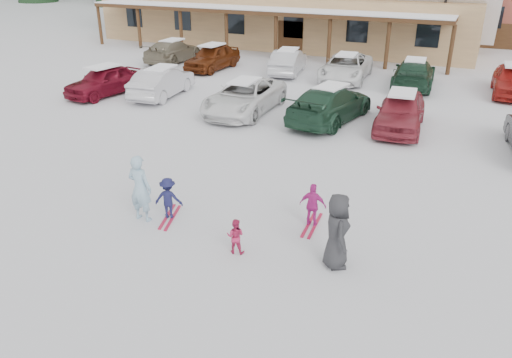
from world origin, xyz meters
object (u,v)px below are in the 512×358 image
at_px(parked_car_1, 162,82).
at_px(parked_car_2, 245,97).
at_px(parked_car_7, 173,51).
at_px(parked_car_9, 288,62).
at_px(parked_car_3, 330,104).
at_px(bystander_dark, 337,231).
at_px(parked_car_10, 346,67).
at_px(parked_car_11, 414,74).
at_px(parked_car_8, 212,57).
at_px(parked_car_0, 104,81).
at_px(lamp_post, 446,0).
at_px(adult_skier, 140,188).
at_px(child_navy, 168,198).
at_px(toddler_red, 235,236).
at_px(child_magenta, 313,205).
at_px(parked_car_4, 400,111).

bearing_deg(parked_car_1, parked_car_2, 165.55).
relative_size(parked_car_7, parked_car_9, 1.12).
bearing_deg(parked_car_9, parked_car_3, 112.67).
relative_size(parked_car_3, parked_car_7, 1.08).
bearing_deg(parked_car_2, bystander_dark, -55.69).
distance_m(parked_car_10, parked_car_11, 3.66).
distance_m(bystander_dark, parked_car_9, 19.50).
bearing_deg(parked_car_8, parked_car_1, -79.85).
distance_m(parked_car_3, parked_car_9, 8.95).
height_order(parked_car_0, parked_car_2, parked_car_0).
xyz_separation_m(lamp_post, adult_skier, (-4.92, -25.32, -2.85)).
bearing_deg(parked_car_0, child_navy, -34.52).
height_order(bystander_dark, parked_car_7, bystander_dark).
bearing_deg(adult_skier, parked_car_8, -66.40).
xyz_separation_m(parked_car_1, parked_car_7, (-4.12, 7.32, -0.02)).
distance_m(child_navy, parked_car_8, 18.41).
height_order(toddler_red, child_navy, child_navy).
bearing_deg(adult_skier, lamp_post, -100.31).
relative_size(parked_car_7, parked_car_8, 1.10).
xyz_separation_m(parked_car_0, parked_car_7, (-1.35, 8.24, -0.02)).
bearing_deg(parked_car_10, adult_skier, -96.56).
bearing_deg(parked_car_11, parked_car_1, 28.42).
bearing_deg(parked_car_9, child_magenta, 103.46).
bearing_deg(parked_car_3, lamp_post, -91.41).
bearing_deg(parked_car_3, parked_car_8, -26.92).
relative_size(child_magenta, parked_car_9, 0.28).
distance_m(child_navy, parked_car_9, 17.77).
distance_m(parked_car_0, parked_car_1, 2.92).
height_order(adult_skier, parked_car_4, adult_skier).
bearing_deg(parked_car_11, child_magenta, 85.32).
bearing_deg(parked_car_4, parked_car_3, 178.84).
distance_m(child_magenta, parked_car_2, 10.28).
xyz_separation_m(adult_skier, parked_car_3, (2.12, 10.25, -0.18)).
bearing_deg(parked_car_2, parked_car_8, 126.92).
distance_m(parked_car_0, parked_car_2, 7.58).
relative_size(toddler_red, child_magenta, 0.74).
bearing_deg(parked_car_9, child_navy, 91.06).
distance_m(toddler_red, parked_car_4, 11.01).
distance_m(parked_car_1, parked_car_10, 10.15).
height_order(adult_skier, child_navy, adult_skier).
relative_size(parked_car_7, parked_car_11, 0.96).
bearing_deg(adult_skier, parked_car_11, -103.64).
bearing_deg(parked_car_2, parked_car_0, -179.34).
bearing_deg(parked_car_3, child_magenta, 112.92).
distance_m(lamp_post, parked_car_10, 9.20).
bearing_deg(child_magenta, bystander_dark, 120.59).
bearing_deg(lamp_post, parked_car_7, -154.64).
bearing_deg(parked_car_3, parked_car_11, -98.82).
bearing_deg(toddler_red, parked_car_8, -71.32).
relative_size(lamp_post, child_navy, 5.77).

